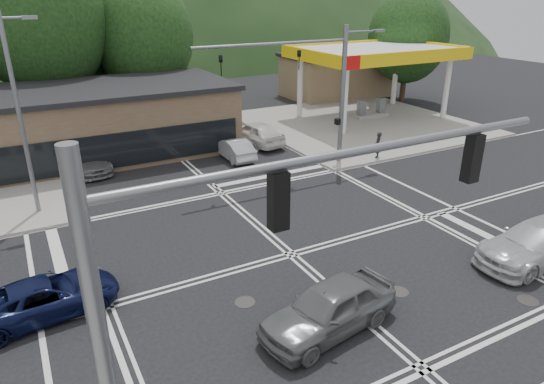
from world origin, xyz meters
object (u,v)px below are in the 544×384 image
car_blue_west (46,297)px  car_queue_b (256,133)px  car_queue_a (234,148)px  car_silver_east (538,243)px  pedestrian (378,145)px  car_northbound (86,159)px  car_grey_center (329,308)px

car_blue_west → car_queue_b: car_queue_b is taller
car_queue_a → car_queue_b: (2.56, 1.97, 0.16)m
car_silver_east → pedestrian: pedestrian is taller
car_queue_a → pedestrian: pedestrian is taller
car_silver_east → pedestrian: 12.72m
car_blue_west → car_silver_east: (16.97, -5.39, 0.15)m
car_blue_west → car_queue_a: (11.82, 11.53, 0.02)m
car_silver_east → car_northbound: (-13.60, 18.98, -0.11)m
car_northbound → car_queue_b: bearing=-8.6°
pedestrian → car_queue_a: bearing=-73.6°
car_blue_west → car_queue_b: bearing=-52.9°
car_silver_east → car_queue_b: size_ratio=1.14×
car_northbound → pedestrian: pedestrian is taller
car_northbound → car_silver_east: bearing=-62.5°
car_grey_center → car_queue_b: size_ratio=0.99×
car_grey_center → car_silver_east: car_grey_center is taller
car_grey_center → car_northbound: 19.05m
car_blue_west → car_grey_center: (7.55, -5.00, 0.16)m
car_queue_b → pedestrian: size_ratio=2.96×
car_blue_west → car_northbound: bearing=-20.1°
car_blue_west → car_queue_a: size_ratio=1.15×
car_queue_a → pedestrian: 8.90m
car_queue_a → car_northbound: 8.69m
car_queue_b → car_queue_a: bearing=29.6°
car_silver_east → car_northbound: 23.35m
car_grey_center → car_silver_east: (9.43, -0.39, -0.01)m
car_grey_center → car_queue_b: (6.83, 18.50, 0.01)m
car_grey_center → car_northbound: size_ratio=1.00×
car_silver_east → car_queue_a: (-5.16, 16.92, -0.14)m
car_blue_west → car_northbound: (3.38, 13.59, 0.05)m
car_silver_east → car_queue_a: bearing=-162.3°
car_grey_center → car_queue_a: (4.27, 16.53, -0.15)m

